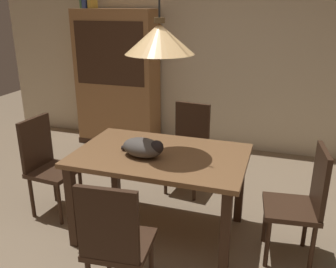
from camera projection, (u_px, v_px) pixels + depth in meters
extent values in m
plane|color=#847056|center=(145.00, 259.00, 2.86)|extent=(10.00, 10.00, 0.00)
cube|color=beige|center=(217.00, 41.00, 4.74)|extent=(6.40, 0.10, 2.90)
cube|color=brown|center=(160.00, 156.00, 2.96)|extent=(1.40, 0.90, 0.04)
cube|color=#382316|center=(73.00, 207.00, 2.92)|extent=(0.07, 0.07, 0.71)
cube|color=#382316|center=(225.00, 236.00, 2.56)|extent=(0.07, 0.07, 0.71)
cube|color=#382316|center=(115.00, 168.00, 3.62)|extent=(0.07, 0.07, 0.71)
cube|color=#382316|center=(240.00, 186.00, 3.26)|extent=(0.07, 0.07, 0.71)
cube|color=#382316|center=(54.00, 171.00, 3.37)|extent=(0.43, 0.43, 0.04)
cube|color=#322014|center=(36.00, 143.00, 3.35)|extent=(0.07, 0.38, 0.48)
cylinder|color=#382316|center=(60.00, 204.00, 3.25)|extent=(0.04, 0.04, 0.41)
cylinder|color=#382316|center=(81.00, 189.00, 3.53)|extent=(0.04, 0.04, 0.41)
cylinder|color=#382316|center=(32.00, 197.00, 3.37)|extent=(0.04, 0.04, 0.41)
cylinder|color=#382316|center=(55.00, 183.00, 3.65)|extent=(0.04, 0.04, 0.41)
cube|color=#382316|center=(186.00, 153.00, 3.78)|extent=(0.44, 0.44, 0.04)
cube|color=#322014|center=(192.00, 125.00, 3.85)|extent=(0.38, 0.08, 0.48)
cylinder|color=#382316|center=(166.00, 176.00, 3.78)|extent=(0.04, 0.04, 0.41)
cylinder|color=#382316|center=(194.00, 182.00, 3.66)|extent=(0.04, 0.04, 0.41)
cylinder|color=#382316|center=(177.00, 165.00, 4.06)|extent=(0.04, 0.04, 0.41)
cylinder|color=#382316|center=(205.00, 170.00, 3.93)|extent=(0.04, 0.04, 0.41)
cube|color=#382316|center=(120.00, 244.00, 2.35)|extent=(0.43, 0.43, 0.04)
cube|color=#322014|center=(107.00, 225.00, 2.10)|extent=(0.38, 0.07, 0.48)
cylinder|color=#382316|center=(151.00, 260.00, 2.54)|extent=(0.04, 0.04, 0.41)
cylinder|color=#382316|center=(108.00, 254.00, 2.60)|extent=(0.04, 0.04, 0.41)
cube|color=#382316|center=(290.00, 209.00, 2.76)|extent=(0.44, 0.44, 0.04)
cube|color=#322014|center=(320.00, 180.00, 2.64)|extent=(0.08, 0.38, 0.48)
cylinder|color=#382316|center=(265.00, 220.00, 3.01)|extent=(0.04, 0.04, 0.41)
cylinder|color=#382316|center=(267.00, 243.00, 2.72)|extent=(0.04, 0.04, 0.41)
cylinder|color=#382316|center=(305.00, 224.00, 2.95)|extent=(0.04, 0.04, 0.41)
cylinder|color=#382316|center=(312.00, 249.00, 2.66)|extent=(0.04, 0.04, 0.41)
ellipsoid|color=#4C4742|center=(142.00, 148.00, 2.88)|extent=(0.37, 0.27, 0.15)
sphere|color=black|center=(157.00, 147.00, 2.81)|extent=(0.11, 0.11, 0.11)
cylinder|color=black|center=(132.00, 149.00, 2.98)|extent=(0.18, 0.04, 0.04)
cone|color=#E5B775|center=(160.00, 39.00, 2.65)|extent=(0.52, 0.52, 0.22)
cylinder|color=#513D23|center=(159.00, 20.00, 2.61)|extent=(0.08, 0.08, 0.04)
cube|color=olive|center=(118.00, 79.00, 5.00)|extent=(1.10, 0.44, 1.85)
cube|color=#382316|center=(109.00, 54.00, 4.67)|extent=(0.97, 0.01, 0.81)
cube|color=#382316|center=(121.00, 139.00, 5.30)|extent=(1.12, 0.45, 0.08)
cube|color=gold|center=(92.00, 1.00, 4.75)|extent=(0.04, 0.20, 0.18)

